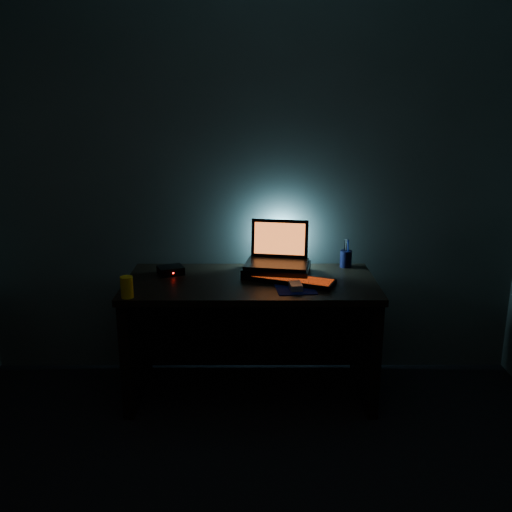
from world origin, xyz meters
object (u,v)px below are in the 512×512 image
at_px(juice_glass, 127,287).
at_px(router, 171,270).
at_px(mouse, 296,286).
at_px(keyboard, 293,280).
at_px(pen_cup, 346,259).
at_px(laptop, 278,254).

xyz_separation_m(juice_glass, router, (0.18, 0.42, -0.03)).
bearing_deg(mouse, router, 152.70).
distance_m(mouse, router, 0.81).
relative_size(keyboard, mouse, 4.67).
bearing_deg(pen_cup, laptop, -165.75).
xyz_separation_m(pen_cup, juice_glass, (-1.29, -0.58, 0.01)).
bearing_deg(keyboard, mouse, -62.66).
height_order(laptop, mouse, laptop).
bearing_deg(pen_cup, keyboard, -138.35).
height_order(laptop, pen_cup, laptop).
height_order(pen_cup, juice_glass, juice_glass).
height_order(keyboard, router, router).
xyz_separation_m(laptop, juice_glass, (-0.84, -0.47, -0.06)).
relative_size(keyboard, router, 2.81).
distance_m(keyboard, pen_cup, 0.49).
xyz_separation_m(keyboard, router, (-0.74, 0.17, 0.01)).
distance_m(pen_cup, juice_glass, 1.41).
relative_size(keyboard, juice_glass, 4.34).
distance_m(laptop, pen_cup, 0.46).
bearing_deg(keyboard, router, -169.62).
height_order(laptop, router, laptop).
bearing_deg(pen_cup, juice_glass, -155.81).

